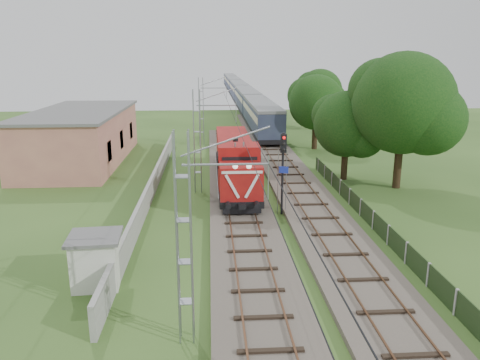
{
  "coord_description": "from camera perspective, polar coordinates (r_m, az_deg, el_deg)",
  "views": [
    {
      "loc": [
        -2.01,
        -23.7,
        10.42
      ],
      "look_at": [
        -0.01,
        7.17,
        2.2
      ],
      "focal_mm": 35.0,
      "sensor_mm": 36.0,
      "label": 1
    }
  ],
  "objects": [
    {
      "name": "boundary_wall",
      "position": [
        37.26,
        -10.5,
        -0.42
      ],
      "size": [
        0.25,
        40.0,
        1.5
      ],
      "primitive_type": "cube",
      "color": "#9E9E99",
      "rests_on": "ground"
    },
    {
      "name": "fence",
      "position": [
        30.16,
        15.96,
        -4.72
      ],
      "size": [
        0.12,
        32.0,
        1.2
      ],
      "color": "black",
      "rests_on": "ground"
    },
    {
      "name": "locomotive",
      "position": [
        38.04,
        -0.59,
        2.4
      ],
      "size": [
        2.92,
        16.7,
        4.24
      ],
      "color": "black",
      "rests_on": "ground"
    },
    {
      "name": "relay_hut",
      "position": [
        23.05,
        -17.13,
        -9.3
      ],
      "size": [
        2.53,
        2.53,
        2.45
      ],
      "color": "silver",
      "rests_on": "ground"
    },
    {
      "name": "tree_d",
      "position": [
        68.77,
        9.75,
        10.51
      ],
      "size": [
        6.71,
        6.39,
        8.7
      ],
      "color": "#3C2718",
      "rests_on": "ground"
    },
    {
      "name": "coach_rake",
      "position": [
        113.63,
        -0.17,
        10.97
      ],
      "size": [
        3.27,
        122.24,
        3.78
      ],
      "color": "black",
      "rests_on": "ground"
    },
    {
      "name": "catenary",
      "position": [
        36.27,
        -5.15,
        4.71
      ],
      "size": [
        3.31,
        70.0,
        8.0
      ],
      "color": "gray",
      "rests_on": "ground"
    },
    {
      "name": "ground",
      "position": [
        25.97,
        1.06,
        -8.78
      ],
      "size": [
        140.0,
        140.0,
        0.0
      ],
      "primitive_type": "plane",
      "color": "#30501E",
      "rests_on": "ground"
    },
    {
      "name": "track_side",
      "position": [
        45.43,
        5.27,
        1.79
      ],
      "size": [
        4.2,
        80.0,
        0.45
      ],
      "color": "#6B6054",
      "rests_on": "ground"
    },
    {
      "name": "tree_b",
      "position": [
        39.14,
        19.43,
        8.68
      ],
      "size": [
        8.36,
        7.96,
        10.83
      ],
      "color": "#3C2718",
      "rests_on": "ground"
    },
    {
      "name": "station_building",
      "position": [
        50.04,
        -18.78,
        5.14
      ],
      "size": [
        8.4,
        20.4,
        5.22
      ],
      "color": "tan",
      "rests_on": "ground"
    },
    {
      "name": "track_main",
      "position": [
        32.42,
        0.04,
        -3.52
      ],
      "size": [
        4.2,
        70.0,
        0.45
      ],
      "color": "#6B6054",
      "rests_on": "ground"
    },
    {
      "name": "signal_post",
      "position": [
        30.93,
        5.28,
        2.53
      ],
      "size": [
        0.61,
        0.48,
        5.59
      ],
      "color": "black",
      "rests_on": "ground"
    },
    {
      "name": "tree_a",
      "position": [
        40.98,
        12.98,
        6.57
      ],
      "size": [
        5.89,
        5.61,
        7.64
      ],
      "color": "#3C2718",
      "rests_on": "ground"
    },
    {
      "name": "tree_c",
      "position": [
        54.27,
        9.34,
        9.25
      ],
      "size": [
        6.53,
        6.22,
        8.47
      ],
      "color": "#3C2718",
      "rests_on": "ground"
    }
  ]
}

